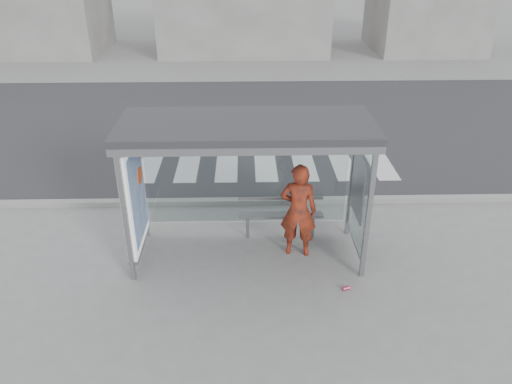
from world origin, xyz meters
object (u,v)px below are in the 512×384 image
bus_shelter (225,156)px  bench (281,214)px  person (298,210)px  soda_can (346,288)px

bus_shelter → bench: bus_shelter is taller
person → bus_shelter: bearing=8.1°
person → soda_can: bearing=132.7°
soda_can → bus_shelter: bearing=150.2°
bus_shelter → soda_can: size_ratio=33.55×
bench → person: bearing=-63.7°
bus_shelter → person: (1.29, -0.03, -1.07)m
person → bench: person is taller
bus_shelter → soda_can: 3.04m
person → bench: size_ratio=1.11×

